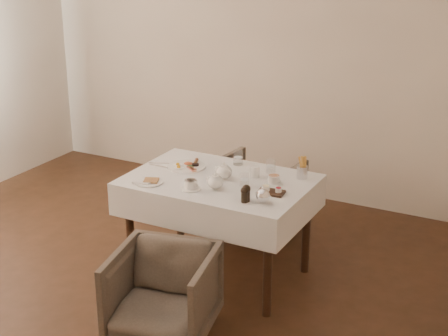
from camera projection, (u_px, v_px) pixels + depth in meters
table at (219, 194)px, 4.85m from camera, size 1.28×0.88×0.75m
armchair_near at (163, 294)px, 4.25m from camera, size 0.73×0.74×0.57m
armchair_far at (254, 196)px, 5.69m from camera, size 0.73×0.74×0.62m
breakfast_plate at (187, 166)px, 5.04m from camera, size 0.28×0.28×0.04m
side_plate at (148, 182)px, 4.74m from camera, size 0.20×0.20×0.02m
teapot_centre at (224, 171)px, 4.79m from camera, size 0.18×0.16×0.12m
teapot_front at (215, 181)px, 4.62m from camera, size 0.17×0.14×0.12m
creamer at (255, 172)px, 4.84m from camera, size 0.08×0.08×0.08m
teacup_near at (191, 185)px, 4.62m from camera, size 0.14×0.14×0.07m
teacup_far at (274, 180)px, 4.72m from camera, size 0.13×0.13×0.06m
glass_left at (238, 158)px, 5.08m from camera, size 0.10×0.10×0.10m
glass_mid at (244, 180)px, 4.67m from camera, size 0.09×0.09×0.09m
glass_right at (271, 166)px, 4.92m from camera, size 0.09×0.09×0.10m
condiment_board at (271, 191)px, 4.56m from camera, size 0.19×0.14×0.04m
pepper_mill_left at (245, 194)px, 4.40m from camera, size 0.07×0.07×0.11m
pepper_mill_right at (246, 193)px, 4.42m from camera, size 0.07×0.07×0.12m
silver_pot at (263, 195)px, 4.39m from camera, size 0.12×0.10×0.12m
fries_cup at (302, 169)px, 4.80m from camera, size 0.08×0.08×0.16m
cutlery_fork at (161, 163)px, 5.12m from camera, size 0.18×0.08×0.00m
cutlery_knife at (160, 166)px, 5.06m from camera, size 0.18×0.02×0.00m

